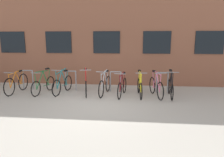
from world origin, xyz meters
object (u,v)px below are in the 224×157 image
(bicycle_maroon, at_px, (122,87))
(bicycle_orange, at_px, (17,83))
(bicycle_pink, at_px, (156,87))
(bicycle_yellow, at_px, (140,87))
(bicycle_teal, at_px, (63,84))
(bicycle_red, at_px, (86,85))
(bicycle_black, at_px, (171,87))
(bicycle_silver, at_px, (105,85))
(bicycle_green, at_px, (44,84))

(bicycle_maroon, relative_size, bicycle_orange, 0.92)
(bicycle_pink, relative_size, bicycle_orange, 0.94)
(bicycle_pink, bearing_deg, bicycle_maroon, -178.48)
(bicycle_yellow, height_order, bicycle_teal, bicycle_teal)
(bicycle_red, bearing_deg, bicycle_black, -1.62)
(bicycle_pink, xyz_separation_m, bicycle_maroon, (-1.36, -0.04, -0.02))
(bicycle_orange, xyz_separation_m, bicycle_black, (6.47, 0.01, -0.02))
(bicycle_red, xyz_separation_m, bicycle_silver, (0.80, 0.00, 0.00))
(bicycle_silver, xyz_separation_m, bicycle_black, (2.67, -0.10, -0.01))
(bicycle_yellow, xyz_separation_m, bicycle_teal, (-3.26, 0.15, 0.01))
(bicycle_teal, bearing_deg, bicycle_silver, -0.66)
(bicycle_yellow, xyz_separation_m, bicycle_maroon, (-0.71, -0.04, -0.01))
(bicycle_green, relative_size, bicycle_orange, 0.96)
(bicycle_orange, xyz_separation_m, bicycle_silver, (3.80, 0.11, -0.01))
(bicycle_pink, relative_size, bicycle_red, 0.97)
(bicycle_yellow, relative_size, bicycle_teal, 0.98)
(bicycle_teal, height_order, bicycle_orange, bicycle_teal)
(bicycle_black, bearing_deg, bicycle_red, 178.38)
(bicycle_pink, bearing_deg, bicycle_teal, 177.84)
(bicycle_orange, distance_m, bicycle_black, 6.47)
(bicycle_maroon, bearing_deg, bicycle_black, 1.91)
(bicycle_green, height_order, bicycle_silver, bicycle_silver)
(bicycle_teal, distance_m, bicycle_silver, 1.82)
(bicycle_maroon, xyz_separation_m, bicycle_black, (1.93, 0.06, 0.01))
(bicycle_pink, bearing_deg, bicycle_green, 179.07)
(bicycle_yellow, relative_size, bicycle_pink, 1.00)
(bicycle_pink, bearing_deg, bicycle_yellow, 179.89)
(bicycle_orange, bearing_deg, bicycle_red, 2.10)
(bicycle_pink, xyz_separation_m, bicycle_red, (-2.89, 0.13, -0.01))
(bicycle_maroon, height_order, bicycle_silver, bicycle_silver)
(bicycle_black, bearing_deg, bicycle_orange, -179.89)
(bicycle_orange, distance_m, bicycle_silver, 3.80)
(bicycle_pink, bearing_deg, bicycle_red, 177.50)
(bicycle_red, height_order, bicycle_teal, bicycle_red)
(bicycle_teal, bearing_deg, bicycle_red, -1.18)
(bicycle_green, bearing_deg, bicycle_black, -0.52)
(bicycle_red, bearing_deg, bicycle_green, -178.45)
(bicycle_red, relative_size, bicycle_orange, 0.97)
(bicycle_pink, relative_size, bicycle_maroon, 1.02)
(bicycle_yellow, xyz_separation_m, bicycle_silver, (-1.44, 0.12, 0.01))
(bicycle_green, height_order, bicycle_orange, bicycle_green)
(bicycle_yellow, bearing_deg, bicycle_black, 1.27)
(bicycle_pink, xyz_separation_m, bicycle_silver, (-2.09, 0.13, -0.00))
(bicycle_pink, relative_size, bicycle_teal, 0.98)
(bicycle_maroon, bearing_deg, bicycle_orange, 179.34)
(bicycle_black, bearing_deg, bicycle_maroon, -178.09)
(bicycle_black, bearing_deg, bicycle_yellow, -178.73)
(bicycle_yellow, bearing_deg, bicycle_maroon, -176.99)
(bicycle_yellow, distance_m, bicycle_orange, 5.24)
(bicycle_pink, bearing_deg, bicycle_black, 2.81)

